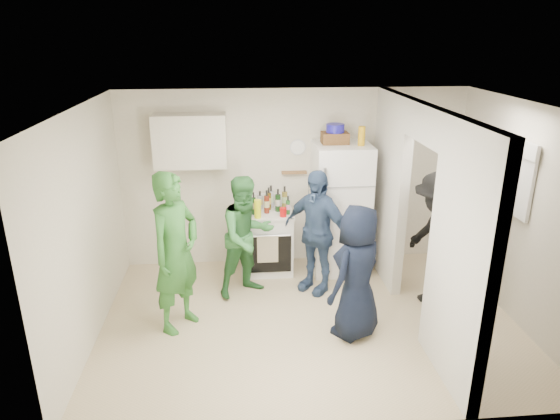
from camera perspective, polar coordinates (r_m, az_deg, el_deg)
The scene contains 37 objects.
floor at distance 6.03m, azimuth 3.35°, elevation -12.47°, with size 4.80×4.80×0.00m, color #CDB790.
wall_back at distance 7.06m, azimuth 1.58°, elevation 3.64°, with size 4.80×4.80×0.00m, color silver.
wall_front at distance 3.95m, azimuth 7.30°, elevation -10.20°, with size 4.80×4.80×0.00m, color silver.
wall_left at distance 5.64m, azimuth -21.29°, elevation -2.01°, with size 3.40×3.40×0.00m, color silver.
wall_right at distance 6.28m, azimuth 25.82°, elevation -0.49°, with size 3.40×3.40×0.00m, color silver.
ceiling at distance 5.15m, azimuth 3.91°, elevation 11.77°, with size 4.80×4.80×0.00m, color white.
partition_pier_back at distance 6.74m, azimuth 12.36°, elevation 2.39°, with size 0.12×1.20×2.50m, color silver.
partition_pier_front at distance 4.83m, azimuth 19.90°, elevation -5.48°, with size 0.12×1.20×2.50m, color silver.
partition_header at distance 5.49m, azimuth 16.50°, elevation 9.41°, with size 0.12×1.00×0.40m, color silver.
stove at distance 6.99m, azimuth -1.60°, elevation -3.59°, with size 0.74×0.61×0.88m, color white.
upper_cabinet at distance 6.72m, azimuth -10.24°, elevation 7.78°, with size 0.95×0.34×0.70m, color silver.
fridge at distance 6.92m, azimuth 6.88°, elevation 0.16°, with size 0.74×0.72×1.81m, color white.
wicker_basket at distance 6.69m, azimuth 6.29°, elevation 8.19°, with size 0.35×0.25×0.15m, color brown.
blue_bowl at distance 6.67m, azimuth 6.33°, elevation 9.29°, with size 0.24×0.24×0.11m, color #1B169A.
yellow_cup_stack_top at distance 6.61m, azimuth 9.31°, elevation 8.35°, with size 0.09×0.09×0.25m, color #EAAE13.
wall_clock at distance 6.94m, azimuth 2.04°, elevation 7.18°, with size 0.22×0.22×0.03m, color white.
spice_shelf at distance 6.99m, azimuth 1.63°, elevation 4.31°, with size 0.35×0.08×0.03m, color olive.
nook_window at distance 6.32m, azimuth 25.32°, elevation 3.53°, with size 0.03×0.70×0.80m, color black.
nook_window_frame at distance 6.31m, azimuth 25.20°, elevation 3.53°, with size 0.04×0.76×0.86m, color white.
nook_valance at distance 6.22m, azimuth 25.47°, elevation 6.62°, with size 0.04×0.82×0.18m, color white.
yellow_cup_stack_stove at distance 6.57m, azimuth -2.57°, elevation 0.13°, with size 0.09×0.09×0.25m, color #F5FF15.
red_cup at distance 6.64m, azimuth 0.36°, elevation -0.25°, with size 0.09×0.09×0.12m, color red.
person_green_left at distance 5.61m, azimuth -11.82°, elevation -4.79°, with size 0.67×0.44×1.84m, color #35772F.
person_green_center at distance 6.27m, azimuth -3.81°, elevation -3.05°, with size 0.76×0.59×1.57m, color #357842.
person_denim at distance 6.35m, azimuth 4.12°, elevation -2.49°, with size 0.95×0.40×1.63m, color #334E6F.
person_navy at distance 5.48m, azimuth 8.79°, elevation -7.09°, with size 0.74×0.48×1.52m, color black.
person_nook at distance 6.25m, azimuth 17.39°, elevation -3.42°, with size 1.09×0.63×1.69m, color black.
bottle_a at distance 6.90m, azimuth -3.88°, elevation 1.18°, with size 0.06×0.06×0.28m, color maroon.
bottle_b at distance 6.69m, azimuth -3.03°, elevation 0.77°, with size 0.06×0.06×0.31m, color #17461C.
bottle_c at distance 6.91m, azimuth -2.30°, elevation 1.15°, with size 0.08×0.08×0.26m, color #A4AAB2.
bottle_d at distance 6.73m, azimuth -1.53°, elevation 0.96°, with size 0.07×0.07×0.32m, color #621E11.
bottle_e at distance 6.95m, azimuth -1.03°, elevation 1.54°, with size 0.08×0.08×0.32m, color #A5A7B7.
bottle_f at distance 6.80m, azimuth -0.24°, elevation 1.13°, with size 0.07×0.07×0.32m, color #123312.
bottle_g at distance 6.91m, azimuth 0.53°, elevation 1.45°, with size 0.08×0.08×0.32m, color olive.
bottle_h at distance 6.67m, azimuth -4.11°, elevation 0.50°, with size 0.07×0.07×0.27m, color silver.
bottle_i at distance 6.87m, azimuth -1.30°, elevation 1.32°, with size 0.07×0.07×0.32m, color #59430F.
bottle_j at distance 6.70m, azimuth 0.92°, elevation 0.57°, with size 0.06×0.06×0.26m, color #226325.
Camera 1 is at (-0.79, -5.04, 3.22)m, focal length 32.00 mm.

